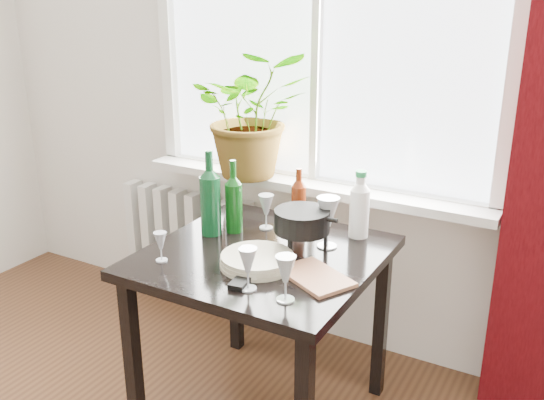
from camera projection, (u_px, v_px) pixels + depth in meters
The scene contains 18 objects.
window at pixel (320, 10), 2.62m from camera, with size 1.72×0.08×1.62m.
windowsill at pixel (309, 185), 2.82m from camera, with size 1.72×0.20×0.04m.
radiator at pixel (188, 239), 3.34m from camera, with size 0.80×0.10×0.55m.
table at pixel (263, 274), 2.34m from camera, with size 0.85×0.85×0.74m.
potted_plant at pixel (253, 114), 2.80m from camera, with size 0.53×0.46×0.59m, color #297D21.
wine_bottle_left at pixel (210, 192), 2.42m from camera, with size 0.08×0.08×0.36m, color #0B3E1C, non-canonical shape.
wine_bottle_right at pixel (234, 196), 2.46m from camera, with size 0.07×0.07×0.31m, color #0C3F0F, non-canonical shape.
bottle_amber at pixel (299, 197), 2.53m from camera, with size 0.06×0.06×0.26m, color maroon, non-canonical shape.
cleaning_bottle at pixel (360, 204), 2.41m from camera, with size 0.08×0.08×0.28m, color white, non-canonical shape.
wineglass_front_right at pixel (248, 269), 2.00m from camera, with size 0.06×0.06×0.15m, color silver, non-canonical shape.
wineglass_far_right at pixel (286, 278), 1.93m from camera, with size 0.07×0.07×0.16m, color #B1BABF, non-canonical shape.
wineglass_back_center at pixel (328, 222), 2.32m from camera, with size 0.09×0.09×0.21m, color silver, non-canonical shape.
wineglass_back_left at pixel (266, 211), 2.51m from camera, with size 0.06×0.06×0.15m, color #B2B9C0, non-canonical shape.
wineglass_front_left at pixel (161, 247), 2.22m from camera, with size 0.05×0.05×0.12m, color #B8BCC6, non-canonical shape.
plate_stack at pixel (257, 260), 2.19m from camera, with size 0.27×0.27×0.04m, color beige.
fondue_pot at pixel (302, 230), 2.30m from camera, with size 0.24×0.21×0.17m, color black, non-canonical shape.
tv_remote at pixel (246, 277), 2.09m from camera, with size 0.05×0.18×0.02m, color black.
cutting_board at pixel (315, 277), 2.10m from camera, with size 0.26×0.17×0.01m, color #AC6F4D.
Camera 1 is at (1.17, -0.27, 1.70)m, focal length 40.00 mm.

